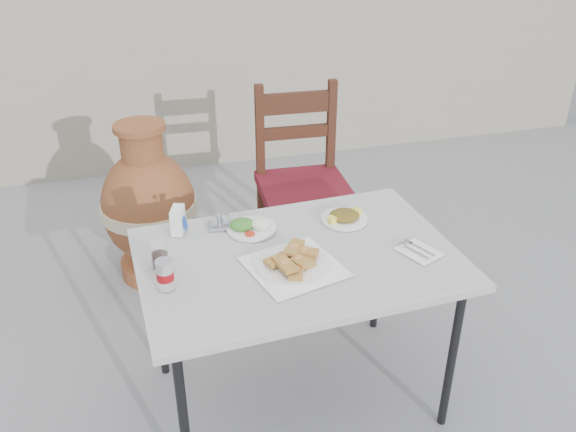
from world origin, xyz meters
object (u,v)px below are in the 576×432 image
object	(u,v)px
soda_can	(165,274)
chair	(302,182)
salad_rice_plate	(251,226)
napkin_holder	(178,220)
cafe_table	(298,266)
pide_plate	(294,260)
salad_chopped_plate	(344,217)
condiment_caddy	(220,222)
terracotta_urn	(149,208)
cola_glass	(160,257)

from	to	relation	value
soda_can	chair	distance (m)	1.26
salad_rice_plate	napkin_holder	size ratio (longest dim) A/B	1.89
cafe_table	soda_can	world-z (taller)	soda_can
pide_plate	salad_rice_plate	bearing A→B (deg)	107.12
pide_plate	salad_chopped_plate	size ratio (longest dim) A/B	1.97
condiment_caddy	chair	bearing A→B (deg)	50.95
cafe_table	condiment_caddy	distance (m)	0.36
salad_chopped_plate	soda_can	bearing A→B (deg)	-159.31
condiment_caddy	napkin_holder	bearing A→B (deg)	177.50
cafe_table	terracotta_urn	distance (m)	1.18
soda_can	terracotta_urn	world-z (taller)	terracotta_urn
pide_plate	napkin_holder	world-z (taller)	napkin_holder
pide_plate	condiment_caddy	distance (m)	0.39
cola_glass	condiment_caddy	bearing A→B (deg)	41.36
salad_rice_plate	salad_chopped_plate	distance (m)	0.37
cafe_table	cola_glass	distance (m)	0.48
soda_can	cola_glass	bearing A→B (deg)	92.92
salad_chopped_plate	pide_plate	bearing A→B (deg)	-136.50
cafe_table	salad_chopped_plate	world-z (taller)	salad_chopped_plate
cafe_table	soda_can	distance (m)	0.48
pide_plate	soda_can	distance (m)	0.43
terracotta_urn	salad_chopped_plate	bearing A→B (deg)	-50.33
chair	soda_can	bearing A→B (deg)	-124.66
soda_can	terracotta_urn	size ratio (longest dim) A/B	0.12
chair	cafe_table	bearing A→B (deg)	-104.67
salad_rice_plate	napkin_holder	world-z (taller)	napkin_holder
chair	salad_rice_plate	bearing A→B (deg)	-117.78
condiment_caddy	terracotta_urn	size ratio (longest dim) A/B	0.11
salad_chopped_plate	napkin_holder	world-z (taller)	napkin_holder
pide_plate	condiment_caddy	bearing A→B (deg)	120.29
chair	salad_chopped_plate	bearing A→B (deg)	-90.55
soda_can	condiment_caddy	distance (m)	0.42
napkin_holder	chair	distance (m)	0.95
salad_rice_plate	salad_chopped_plate	size ratio (longest dim) A/B	1.03
chair	napkin_holder	bearing A→B (deg)	-133.98
napkin_holder	terracotta_urn	bearing A→B (deg)	113.91
soda_can	chair	xyz separation A→B (m)	(0.75, 0.98, -0.23)
condiment_caddy	terracotta_urn	bearing A→B (deg)	107.02
salad_rice_plate	soda_can	distance (m)	0.45
napkin_holder	terracotta_urn	world-z (taller)	terracotta_urn
salad_chopped_plate	cola_glass	world-z (taller)	cola_glass
salad_rice_plate	terracotta_urn	size ratio (longest dim) A/B	0.22
cola_glass	soda_can	bearing A→B (deg)	-87.08
cola_glass	chair	distance (m)	1.16
cafe_table	chair	distance (m)	0.95
napkin_holder	salad_rice_plate	bearing A→B (deg)	5.04
chair	terracotta_urn	xyz separation A→B (m)	(-0.76, 0.15, -0.12)
salad_chopped_plate	soda_can	world-z (taller)	soda_can
pide_plate	chair	size ratio (longest dim) A/B	0.37
cafe_table	napkin_holder	bearing A→B (deg)	145.03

